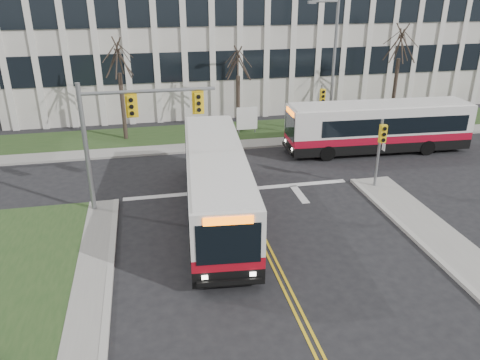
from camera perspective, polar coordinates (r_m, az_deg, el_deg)
The scene contains 14 objects.
ground at distance 17.93m, azimuth 5.12°, elevation -11.92°, with size 120.00×120.00×0.00m, color black.
sidewalk_cross at distance 32.33m, azimuth 6.07°, elevation 4.71°, with size 44.00×1.60×0.14m, color #9E9B93.
building_lawn at distance 34.88m, azimuth 4.70°, elevation 6.14°, with size 44.00×5.00×0.12m, color #26421C.
office_building at distance 45.18m, azimuth 0.57°, elevation 17.84°, with size 40.00×16.00×12.00m, color silver.
mast_arm_signal at distance 22.01m, azimuth -14.24°, elevation 6.62°, with size 6.11×0.38×6.20m.
signal_pole_near at distance 25.15m, azimuth 16.75°, elevation 4.20°, with size 0.34×0.39×3.80m.
signal_pole_far at distance 32.55m, azimuth 9.89°, elevation 9.09°, with size 0.34×0.39×3.80m.
streetlight at distance 33.05m, azimuth 11.10°, elevation 13.99°, with size 2.15×0.25×9.20m.
directory_sign at distance 33.50m, azimuth 0.85°, elevation 7.48°, with size 1.50×0.12×2.00m.
tree_left at distance 32.36m, azimuth -14.64°, elevation 14.07°, with size 1.80×1.80×7.70m.
tree_mid at distance 33.26m, azimuth -0.24°, elevation 13.92°, with size 1.80×1.80×6.82m.
tree_right at distance 37.18m, azimuth 18.97°, elevation 15.32°, with size 1.80×1.80×8.25m.
bus_main at distance 21.51m, azimuth -2.93°, elevation -0.64°, with size 2.59×11.96×3.19m, color silver, non-canonical shape.
bus_cross at distance 31.26m, azimuth 16.47°, elevation 6.07°, with size 2.52×11.63×3.10m, color silver, non-canonical shape.
Camera 1 is at (-4.47, -13.97, 10.32)m, focal length 35.00 mm.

